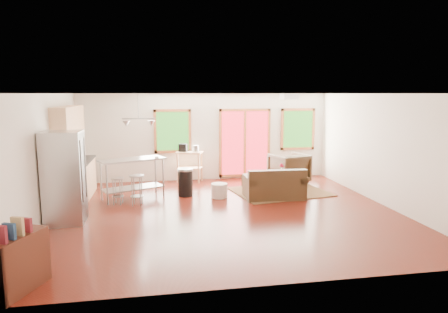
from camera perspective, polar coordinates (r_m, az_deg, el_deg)
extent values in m
cube|color=#3E0F08|center=(8.96, 0.33, -7.97)|extent=(7.50, 7.00, 0.02)
cube|color=white|center=(8.57, 0.35, 9.04)|extent=(7.50, 7.00, 0.02)
cube|color=silver|center=(12.11, -2.61, 2.79)|extent=(7.50, 0.02, 2.60)
cube|color=silver|center=(8.82, -24.46, -0.31)|extent=(0.02, 7.00, 2.60)
cube|color=silver|center=(10.03, 21.98, 0.87)|extent=(0.02, 7.00, 2.60)
cube|color=silver|center=(5.31, 7.08, -5.23)|extent=(7.50, 0.02, 2.60)
cube|color=#225518|center=(11.96, -7.35, 3.61)|extent=(0.94, 0.02, 1.14)
cube|color=#AE5F33|center=(11.92, -7.41, 6.54)|extent=(1.10, 0.05, 0.08)
cube|color=#AE5F33|center=(12.03, -7.29, 0.72)|extent=(1.10, 0.05, 0.08)
cube|color=#AE5F33|center=(11.94, -9.80, 3.55)|extent=(0.08, 0.05, 1.30)
cube|color=#AE5F33|center=(11.99, -4.91, 3.67)|extent=(0.08, 0.05, 1.30)
cube|color=#B01B27|center=(12.29, 2.99, 1.94)|extent=(1.44, 0.02, 1.94)
cube|color=#AE5F33|center=(12.21, 3.03, 6.65)|extent=(1.60, 0.05, 0.08)
cube|color=#AE5F33|center=(12.46, 2.95, -2.67)|extent=(1.60, 0.05, 0.08)
cube|color=#AE5F33|center=(12.15, -0.51, 1.87)|extent=(0.08, 0.05, 2.10)
cube|color=#AE5F33|center=(12.48, 6.40, 2.01)|extent=(0.08, 0.05, 2.10)
cube|color=#AE5F33|center=(12.29, 2.99, 1.94)|extent=(0.08, 0.05, 1.94)
cube|color=#225518|center=(12.74, 10.50, 3.86)|extent=(0.94, 0.02, 1.14)
cube|color=#AE5F33|center=(12.70, 10.58, 6.60)|extent=(1.10, 0.05, 0.08)
cube|color=#AE5F33|center=(12.80, 10.42, 1.14)|extent=(1.10, 0.05, 0.08)
cube|color=#AE5F33|center=(12.57, 8.32, 3.85)|extent=(0.08, 0.05, 1.30)
cube|color=#AE5F33|center=(12.92, 12.63, 3.86)|extent=(0.08, 0.05, 1.30)
cube|color=#455E34|center=(10.79, 8.00, -5.00)|extent=(2.65, 2.21, 0.02)
cube|color=#302112|center=(10.15, 7.13, -4.76)|extent=(1.47, 0.86, 0.41)
cube|color=#302112|center=(9.76, 7.67, -2.98)|extent=(1.46, 0.23, 0.37)
cube|color=#302112|center=(9.93, 3.65, -3.34)|extent=(0.21, 0.83, 0.15)
cube|color=#302112|center=(10.27, 10.55, -3.07)|extent=(0.21, 0.83, 0.15)
cube|color=#302112|center=(10.05, 5.33, -3.33)|extent=(0.61, 0.55, 0.12)
cube|color=#302112|center=(10.22, 8.81, -3.19)|extent=(0.61, 0.55, 0.12)
cube|color=#3E1B11|center=(11.28, 8.53, -2.59)|extent=(1.02, 0.70, 0.04)
cube|color=#3E1B11|center=(10.96, 7.13, -3.91)|extent=(0.06, 0.06, 0.34)
cube|color=#3E1B11|center=(11.32, 10.79, -3.59)|extent=(0.06, 0.06, 0.34)
cube|color=#3E1B11|center=(11.33, 6.23, -3.46)|extent=(0.06, 0.06, 0.34)
cube|color=#3E1B11|center=(11.68, 9.81, -3.17)|extent=(0.06, 0.06, 0.34)
imported|color=#302112|center=(11.81, 9.23, -1.48)|extent=(1.15, 1.11, 0.97)
cube|color=#302112|center=(11.13, 4.44, -3.58)|extent=(0.67, 0.67, 0.38)
cylinder|color=beige|center=(10.11, -0.67, -4.89)|extent=(0.48, 0.48, 0.36)
imported|color=silver|center=(11.10, 8.21, -2.09)|extent=(0.21, 0.22, 0.18)
sphere|color=#A91330|center=(11.09, 8.37, -1.35)|extent=(0.08, 0.08, 0.07)
sphere|color=#A91330|center=(11.05, 8.09, -1.29)|extent=(0.08, 0.08, 0.07)
sphere|color=#A91330|center=(11.10, 8.22, -1.14)|extent=(0.08, 0.08, 0.07)
imported|color=maroon|center=(10.79, 9.01, -2.13)|extent=(0.20, 0.11, 0.29)
cube|color=tan|center=(10.54, -20.24, -3.36)|extent=(0.60, 2.20, 0.90)
cube|color=black|center=(10.45, -20.38, -0.84)|extent=(0.64, 2.24, 0.04)
cube|color=tan|center=(10.36, -21.34, 4.76)|extent=(0.36, 2.20, 0.70)
cylinder|color=#B7BABC|center=(9.95, -20.92, -0.70)|extent=(0.12, 0.12, 0.18)
cube|color=black|center=(10.82, -20.03, 0.14)|extent=(0.22, 0.18, 0.20)
cube|color=#B7BABC|center=(8.63, -21.87, -2.82)|extent=(0.75, 0.73, 1.87)
cube|color=gray|center=(8.56, -19.49, -2.78)|extent=(0.02, 0.68, 1.82)
cylinder|color=gray|center=(8.31, -19.66, -2.04)|extent=(0.02, 0.02, 1.24)
cylinder|color=gray|center=(8.75, -19.17, -1.48)|extent=(0.02, 0.02, 1.24)
cube|color=#B7BABC|center=(10.14, -13.00, -0.43)|extent=(1.71, 1.21, 0.04)
cube|color=gray|center=(10.28, -12.86, -4.39)|extent=(1.58, 1.09, 0.03)
cylinder|color=gray|center=(9.79, -16.37, -3.90)|extent=(0.06, 0.06, 0.96)
cylinder|color=gray|center=(10.27, -8.66, -3.03)|extent=(0.06, 0.06, 0.96)
cylinder|color=gray|center=(10.25, -17.16, -3.37)|extent=(0.06, 0.06, 0.96)
cylinder|color=gray|center=(10.71, -9.74, -2.57)|extent=(0.06, 0.06, 0.96)
imported|color=white|center=(10.13, -9.57, -0.21)|extent=(0.12, 0.10, 0.11)
cylinder|color=#B7BABC|center=(9.74, -15.01, -3.06)|extent=(0.36, 0.36, 0.04)
cylinder|color=gray|center=(9.86, -14.34, -4.79)|extent=(0.03, 0.03, 0.61)
cylinder|color=gray|center=(9.90, -15.25, -4.76)|extent=(0.03, 0.03, 0.61)
cylinder|color=gray|center=(9.75, -15.53, -4.99)|extent=(0.03, 0.03, 0.61)
cylinder|color=gray|center=(9.71, -14.60, -5.01)|extent=(0.03, 0.03, 0.61)
cylinder|color=gray|center=(9.83, -14.90, -5.49)|extent=(0.33, 0.33, 0.01)
cylinder|color=#B7BABC|center=(9.52, -12.39, -2.73)|extent=(0.40, 0.40, 0.04)
cylinder|color=gray|center=(9.66, -11.66, -4.73)|extent=(0.03, 0.03, 0.68)
cylinder|color=gray|center=(9.71, -12.73, -4.71)|extent=(0.03, 0.03, 0.68)
cylinder|color=gray|center=(9.53, -12.98, -4.97)|extent=(0.03, 0.03, 0.68)
cylinder|color=gray|center=(9.49, -11.89, -4.99)|extent=(0.03, 0.03, 0.68)
cylinder|color=gray|center=(9.63, -12.29, -5.55)|extent=(0.36, 0.36, 0.02)
cylinder|color=black|center=(10.28, -5.53, -3.82)|extent=(0.49, 0.49, 0.66)
cylinder|color=#B7BABC|center=(10.21, -5.56, -1.88)|extent=(0.50, 0.50, 0.06)
cube|color=tan|center=(11.85, -4.95, 0.60)|extent=(0.86, 0.70, 0.04)
cube|color=tan|center=(11.93, -4.92, -1.58)|extent=(0.81, 0.66, 0.03)
cube|color=tan|center=(11.83, -6.65, -1.59)|extent=(0.05, 0.05, 0.89)
cube|color=tan|center=(11.66, -3.65, -1.70)|extent=(0.05, 0.05, 0.89)
cube|color=tan|center=(12.19, -6.13, -1.26)|extent=(0.05, 0.05, 0.89)
cube|color=tan|center=(12.03, -3.22, -1.36)|extent=(0.05, 0.05, 0.89)
cube|color=black|center=(11.88, -5.85, 1.28)|extent=(0.29, 0.28, 0.23)
cylinder|color=#B7BABC|center=(11.79, -4.06, 1.14)|extent=(0.22, 0.22, 0.19)
cube|color=#3E1B11|center=(6.08, -27.40, -13.40)|extent=(0.66, 0.93, 0.77)
cube|color=maroon|center=(5.68, -29.33, -9.70)|extent=(0.18, 0.11, 0.23)
cube|color=navy|center=(5.79, -28.34, -9.41)|extent=(0.18, 0.11, 0.21)
cube|color=#9E7B50|center=(5.88, -27.41, -8.85)|extent=(0.18, 0.11, 0.25)
cube|color=maroon|center=(6.00, -26.47, -8.74)|extent=(0.18, 0.11, 0.19)
cube|color=white|center=(9.56, 9.28, 8.44)|extent=(0.35, 0.35, 0.12)
cylinder|color=gray|center=(9.95, -12.15, 7.04)|extent=(0.02, 0.02, 0.60)
cube|color=gray|center=(9.96, -12.09, 5.32)|extent=(0.80, 0.04, 0.03)
cone|color=#B7BABC|center=(9.98, -13.80, 4.58)|extent=(0.18, 0.18, 0.14)
cone|color=#B7BABC|center=(9.96, -10.34, 4.68)|extent=(0.18, 0.18, 0.14)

